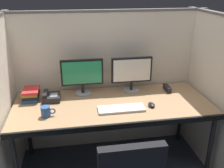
{
  "coord_description": "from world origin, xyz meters",
  "views": [
    {
      "loc": [
        -0.37,
        -1.85,
        1.83
      ],
      "look_at": [
        0.0,
        0.35,
        0.92
      ],
      "focal_mm": 40.24,
      "sensor_mm": 36.0,
      "label": 1
    }
  ],
  "objects_px": {
    "computer_mouse": "(152,105)",
    "coffee_mug": "(46,112)",
    "book_stack": "(31,94)",
    "red_stapler": "(167,88)",
    "desk_phone": "(51,97)",
    "desk": "(113,108)",
    "keyboard_main": "(121,109)",
    "monitor_right": "(132,72)",
    "monitor_left": "(82,75)"
  },
  "relations": [
    {
      "from": "desk",
      "to": "red_stapler",
      "type": "height_order",
      "value": "red_stapler"
    },
    {
      "from": "book_stack",
      "to": "red_stapler",
      "type": "distance_m",
      "value": 1.42
    },
    {
      "from": "red_stapler",
      "to": "desk",
      "type": "bearing_deg",
      "value": -161.55
    },
    {
      "from": "computer_mouse",
      "to": "desk",
      "type": "bearing_deg",
      "value": 161.44
    },
    {
      "from": "monitor_left",
      "to": "desk_phone",
      "type": "distance_m",
      "value": 0.38
    },
    {
      "from": "monitor_right",
      "to": "keyboard_main",
      "type": "distance_m",
      "value": 0.5
    },
    {
      "from": "desk_phone",
      "to": "monitor_left",
      "type": "bearing_deg",
      "value": 16.84
    },
    {
      "from": "book_stack",
      "to": "coffee_mug",
      "type": "xyz_separation_m",
      "value": [
        0.17,
        -0.37,
        -0.01
      ]
    },
    {
      "from": "monitor_right",
      "to": "red_stapler",
      "type": "distance_m",
      "value": 0.43
    },
    {
      "from": "red_stapler",
      "to": "desk_phone",
      "type": "height_order",
      "value": "desk_phone"
    },
    {
      "from": "desk",
      "to": "coffee_mug",
      "type": "relative_size",
      "value": 15.08
    },
    {
      "from": "computer_mouse",
      "to": "desk_phone",
      "type": "distance_m",
      "value": 0.99
    },
    {
      "from": "computer_mouse",
      "to": "monitor_left",
      "type": "bearing_deg",
      "value": 147.42
    },
    {
      "from": "book_stack",
      "to": "desk_phone",
      "type": "distance_m",
      "value": 0.2
    },
    {
      "from": "red_stapler",
      "to": "monitor_right",
      "type": "bearing_deg",
      "value": 170.8
    },
    {
      "from": "book_stack",
      "to": "desk_phone",
      "type": "relative_size",
      "value": 1.17
    },
    {
      "from": "monitor_right",
      "to": "keyboard_main",
      "type": "height_order",
      "value": "monitor_right"
    },
    {
      "from": "computer_mouse",
      "to": "book_stack",
      "type": "relative_size",
      "value": 0.43
    },
    {
      "from": "coffee_mug",
      "to": "desk",
      "type": "bearing_deg",
      "value": 13.56
    },
    {
      "from": "desk_phone",
      "to": "computer_mouse",
      "type": "bearing_deg",
      "value": -17.54
    },
    {
      "from": "monitor_right",
      "to": "desk_phone",
      "type": "bearing_deg",
      "value": -173.87
    },
    {
      "from": "book_stack",
      "to": "red_stapler",
      "type": "xyz_separation_m",
      "value": [
        1.42,
        -0.01,
        -0.03
      ]
    },
    {
      "from": "keyboard_main",
      "to": "desk_phone",
      "type": "height_order",
      "value": "desk_phone"
    },
    {
      "from": "monitor_right",
      "to": "coffee_mug",
      "type": "xyz_separation_m",
      "value": [
        -0.86,
        -0.42,
        -0.17
      ]
    },
    {
      "from": "coffee_mug",
      "to": "desk_phone",
      "type": "relative_size",
      "value": 0.66
    },
    {
      "from": "coffee_mug",
      "to": "red_stapler",
      "type": "bearing_deg",
      "value": 16.06
    },
    {
      "from": "keyboard_main",
      "to": "computer_mouse",
      "type": "height_order",
      "value": "computer_mouse"
    },
    {
      "from": "desk",
      "to": "desk_phone",
      "type": "relative_size",
      "value": 10.0
    },
    {
      "from": "keyboard_main",
      "to": "red_stapler",
      "type": "relative_size",
      "value": 2.87
    },
    {
      "from": "book_stack",
      "to": "red_stapler",
      "type": "relative_size",
      "value": 1.48
    },
    {
      "from": "monitor_right",
      "to": "coffee_mug",
      "type": "height_order",
      "value": "monitor_right"
    },
    {
      "from": "computer_mouse",
      "to": "coffee_mug",
      "type": "xyz_separation_m",
      "value": [
        -0.97,
        -0.03,
        0.03
      ]
    },
    {
      "from": "book_stack",
      "to": "coffee_mug",
      "type": "relative_size",
      "value": 1.76
    },
    {
      "from": "coffee_mug",
      "to": "desk_phone",
      "type": "distance_m",
      "value": 0.33
    },
    {
      "from": "computer_mouse",
      "to": "coffee_mug",
      "type": "relative_size",
      "value": 0.76
    },
    {
      "from": "desk",
      "to": "coffee_mug",
      "type": "height_order",
      "value": "coffee_mug"
    },
    {
      "from": "desk_phone",
      "to": "coffee_mug",
      "type": "bearing_deg",
      "value": -93.69
    },
    {
      "from": "keyboard_main",
      "to": "book_stack",
      "type": "bearing_deg",
      "value": 156.66
    },
    {
      "from": "monitor_left",
      "to": "keyboard_main",
      "type": "xyz_separation_m",
      "value": [
        0.33,
        -0.42,
        -0.2
      ]
    },
    {
      "from": "monitor_right",
      "to": "red_stapler",
      "type": "xyz_separation_m",
      "value": [
        0.38,
        -0.06,
        -0.19
      ]
    },
    {
      "from": "desk",
      "to": "desk_phone",
      "type": "distance_m",
      "value": 0.63
    },
    {
      "from": "book_stack",
      "to": "red_stapler",
      "type": "bearing_deg",
      "value": -0.6
    },
    {
      "from": "desk",
      "to": "keyboard_main",
      "type": "bearing_deg",
      "value": -69.1
    },
    {
      "from": "monitor_left",
      "to": "desk_phone",
      "type": "xyz_separation_m",
      "value": [
        -0.32,
        -0.1,
        -0.18
      ]
    },
    {
      "from": "monitor_right",
      "to": "computer_mouse",
      "type": "xyz_separation_m",
      "value": [
        0.1,
        -0.39,
        -0.2
      ]
    },
    {
      "from": "monitor_right",
      "to": "desk_phone",
      "type": "xyz_separation_m",
      "value": [
        -0.84,
        -0.09,
        -0.18
      ]
    },
    {
      "from": "desk",
      "to": "red_stapler",
      "type": "bearing_deg",
      "value": 18.45
    },
    {
      "from": "book_stack",
      "to": "coffee_mug",
      "type": "distance_m",
      "value": 0.41
    },
    {
      "from": "keyboard_main",
      "to": "desk_phone",
      "type": "bearing_deg",
      "value": 153.68
    },
    {
      "from": "desk",
      "to": "monitor_left",
      "type": "xyz_separation_m",
      "value": [
        -0.27,
        0.28,
        0.27
      ]
    }
  ]
}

